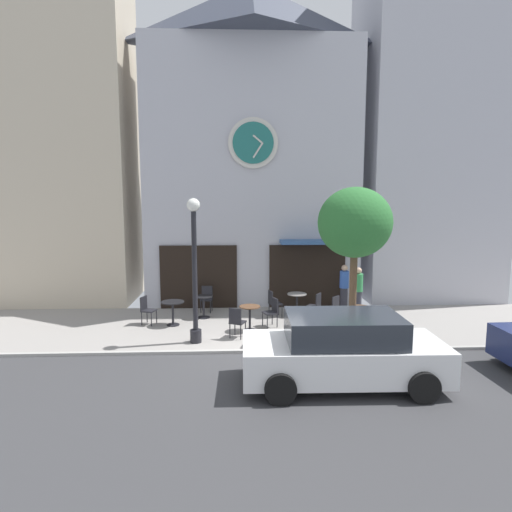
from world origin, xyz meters
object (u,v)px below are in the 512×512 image
cafe_table_near_door (297,301)px  cafe_chair_facing_street (237,320)px  cafe_table_rightmost (360,314)px  street_tree (355,224)px  street_lamp (195,271)px  cafe_table_near_curb (250,314)px  cafe_table_center_left (173,308)px  pedestrian_green (358,291)px  cafe_chair_curbside (272,310)px  cafe_chair_by_entrance (146,308)px  cafe_table_leftmost (204,304)px  pedestrian_blue (344,287)px  cafe_chair_near_tree (338,308)px  cafe_chair_corner (316,304)px  cafe_chair_right_end (273,302)px  parked_car_white (343,350)px  cafe_chair_near_lamp (207,297)px

cafe_table_near_door → cafe_chair_facing_street: 3.13m
cafe_table_near_door → cafe_table_rightmost: 2.42m
cafe_table_rightmost → street_tree: bearing=-115.7°
street_lamp → cafe_table_near_curb: size_ratio=5.23×
cafe_table_center_left → cafe_table_near_door: size_ratio=1.00×
street_lamp → cafe_table_center_left: size_ratio=5.21×
cafe_table_near_curb → pedestrian_green: pedestrian_green is taller
cafe_chair_curbside → cafe_chair_by_entrance: same height
street_lamp → cafe_table_leftmost: size_ratio=5.37×
cafe_table_near_door → pedestrian_blue: 1.83m
cafe_table_rightmost → cafe_chair_facing_street: (-3.77, -0.64, 0.05)m
cafe_table_center_left → pedestrian_green: size_ratio=0.46×
cafe_chair_curbside → cafe_chair_by_entrance: bearing=174.0°
cafe_chair_by_entrance → pedestrian_blue: size_ratio=0.54×
cafe_chair_near_tree → cafe_chair_corner: 0.82m
cafe_table_center_left → cafe_chair_facing_street: (2.01, -1.37, -0.02)m
cafe_table_rightmost → pedestrian_green: bearing=77.1°
cafe_chair_facing_street → street_tree: bearing=-8.9°
cafe_chair_near_tree → cafe_table_leftmost: bearing=167.8°
street_tree → cafe_table_near_curb: size_ratio=5.62×
cafe_table_leftmost → pedestrian_blue: bearing=7.4°
cafe_chair_facing_street → cafe_chair_right_end: (1.24, 2.21, 0.00)m
cafe_table_near_door → pedestrian_green: 2.10m
pedestrian_green → pedestrian_blue: (-0.34, 0.58, 0.00)m
street_tree → cafe_chair_right_end: 4.37m
street_lamp → cafe_chair_right_end: bearing=46.6°
cafe_table_leftmost → pedestrian_blue: (4.90, 0.64, 0.37)m
cafe_table_near_curb → cafe_chair_curbside: size_ratio=0.85×
cafe_table_rightmost → pedestrian_blue: pedestrian_blue is taller
street_lamp → cafe_chair_corner: (3.74, 2.08, -1.51)m
cafe_chair_near_tree → cafe_table_center_left: bearing=178.7°
street_tree → cafe_table_near_door: (-1.15, 2.86, -2.80)m
cafe_table_leftmost → cafe_chair_curbside: 2.47m
cafe_chair_right_end → cafe_chair_curbside: (-0.12, -1.10, 0.00)m
cafe_table_near_curb → parked_car_white: (1.89, -3.92, 0.25)m
cafe_table_leftmost → pedestrian_green: pedestrian_green is taller
cafe_chair_near_tree → pedestrian_blue: size_ratio=0.54×
street_lamp → cafe_chair_curbside: bearing=32.2°
cafe_table_near_curb → pedestrian_blue: 4.03m
cafe_chair_curbside → cafe_chair_corner: 1.63m
cafe_chair_near_tree → cafe_chair_by_entrance: size_ratio=1.00×
cafe_chair_by_entrance → pedestrian_green: bearing=5.9°
pedestrian_blue → cafe_table_center_left: bearing=-165.9°
cafe_chair_facing_street → cafe_chair_by_entrance: 3.25m
cafe_table_rightmost → cafe_chair_near_lamp: cafe_chair_near_lamp is taller
pedestrian_blue → street_tree: bearing=-99.9°
street_lamp → cafe_table_leftmost: bearing=89.1°
street_tree → street_lamp: bearing=177.4°
street_lamp → pedestrian_blue: bearing=32.5°
cafe_chair_by_entrance → cafe_table_center_left: bearing=-10.3°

